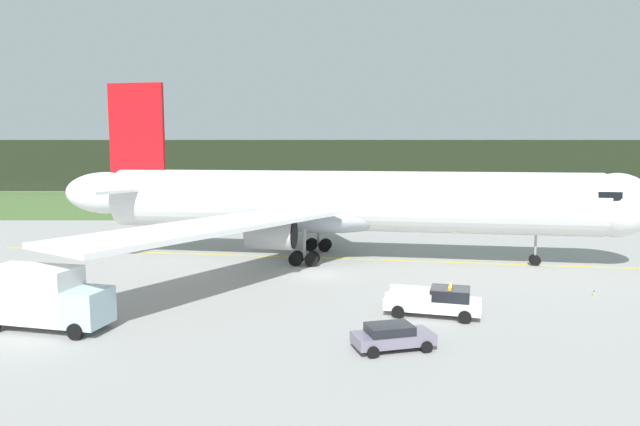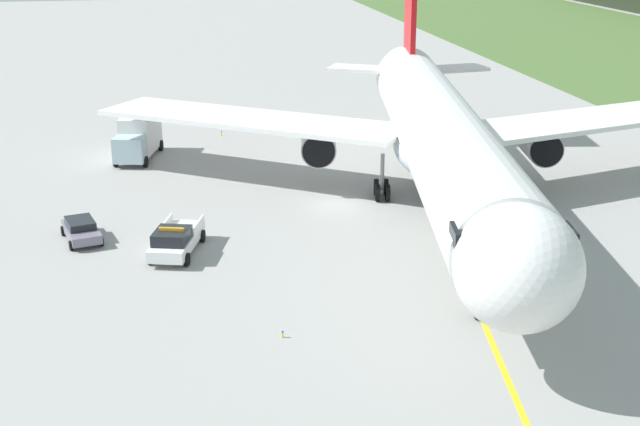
{
  "view_description": "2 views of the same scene",
  "coord_description": "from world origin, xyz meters",
  "px_view_note": "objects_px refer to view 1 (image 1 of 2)",
  "views": [
    {
      "loc": [
        0.26,
        -44.63,
        10.22
      ],
      "look_at": [
        0.2,
        7.47,
        4.08
      ],
      "focal_mm": 31.89,
      "sensor_mm": 36.0,
      "label": 1
    },
    {
      "loc": [
        56.38,
        -11.34,
        19.09
      ],
      "look_at": [
        7.79,
        -2.63,
        2.22
      ],
      "focal_mm": 49.16,
      "sensor_mm": 36.0,
      "label": 2
    }
  ],
  "objects_px": {
    "staff_car": "(393,336)",
    "catering_truck": "(45,297)",
    "airliner": "(339,202)",
    "ops_pickup_truck": "(437,301)"
  },
  "relations": [
    {
      "from": "airliner",
      "to": "catering_truck",
      "type": "bearing_deg",
      "value": -130.28
    },
    {
      "from": "ops_pickup_truck",
      "to": "catering_truck",
      "type": "xyz_separation_m",
      "value": [
        -22.45,
        -2.48,
        0.95
      ]
    },
    {
      "from": "staff_car",
      "to": "catering_truck",
      "type": "bearing_deg",
      "value": 170.39
    },
    {
      "from": "ops_pickup_truck",
      "to": "staff_car",
      "type": "height_order",
      "value": "ops_pickup_truck"
    },
    {
      "from": "airliner",
      "to": "staff_car",
      "type": "relative_size",
      "value": 12.2
    },
    {
      "from": "airliner",
      "to": "catering_truck",
      "type": "height_order",
      "value": "airliner"
    },
    {
      "from": "airliner",
      "to": "ops_pickup_truck",
      "type": "relative_size",
      "value": 8.79
    },
    {
      "from": "staff_car",
      "to": "ops_pickup_truck",
      "type": "bearing_deg",
      "value": 59.19
    },
    {
      "from": "ops_pickup_truck",
      "to": "staff_car",
      "type": "bearing_deg",
      "value": -120.81
    },
    {
      "from": "airliner",
      "to": "ops_pickup_truck",
      "type": "xyz_separation_m",
      "value": [
        5.4,
        -17.65,
        -4.27
      ]
    }
  ]
}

